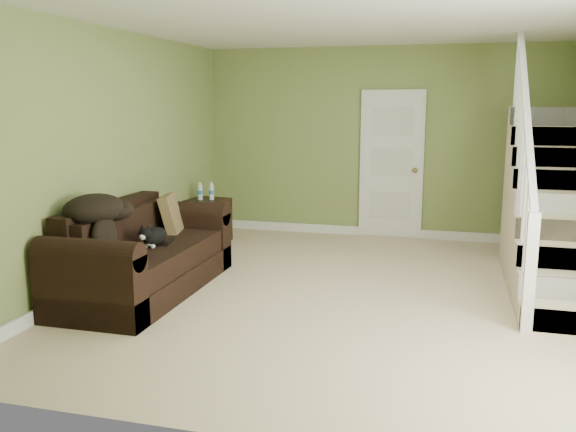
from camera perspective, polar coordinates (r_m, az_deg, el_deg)
The scene contains 15 objects.
floor at distance 6.06m, azimuth 5.89°, elevation -7.28°, with size 5.00×5.50×0.01m, color #CCB293.
ceiling at distance 5.82m, azimuth 6.40°, elevation 17.90°, with size 5.00×5.50×0.01m, color white.
wall_back at distance 8.52m, azimuth 9.07°, elevation 6.74°, with size 5.00×0.04×2.60m, color olive.
wall_front at distance 3.13m, azimuth -1.82°, elevation 0.37°, with size 5.00×0.04×2.60m, color olive.
wall_left at distance 6.66m, azimuth -15.73°, elevation 5.43°, with size 0.04×5.50×2.60m, color olive.
baseboard_back at distance 8.66m, azimuth 8.81°, elevation -1.48°, with size 5.00×0.04×0.12m, color white.
baseboard_left at distance 6.86m, azimuth -14.99°, elevation -4.94°, with size 0.04×5.50×0.12m, color white.
door at distance 8.49m, azimuth 9.66°, elevation 4.72°, with size 0.86×0.12×2.02m.
staircase at distance 6.86m, azimuth 24.02°, elevation -0.51°, with size 1.00×2.51×2.82m.
sofa at distance 6.21m, azimuth -13.50°, elevation -3.89°, with size 0.96×2.21×0.88m.
side_table at distance 8.23m, azimuth -7.50°, elevation -0.39°, with size 0.54×0.54×0.81m.
cat at distance 6.07m, azimuth -12.47°, elevation -1.90°, with size 0.24×0.51×0.25m.
banana at distance 5.59m, azimuth -14.48°, elevation -3.77°, with size 0.05×0.19×0.05m, color yellow.
throw_pillow at distance 6.71m, azimuth -10.88°, elevation 0.19°, with size 0.10×0.42×0.42m, color #47321C.
throw_blanket at distance 5.79m, azimuth -17.71°, elevation 0.65°, with size 0.49×0.65×0.27m, color black.
Camera 1 is at (0.90, -5.70, 1.86)m, focal length 38.00 mm.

